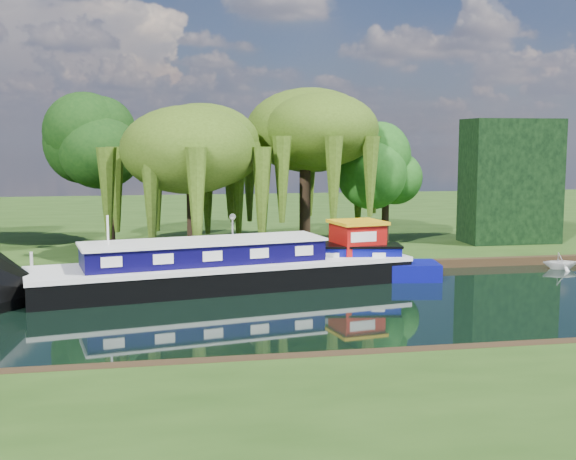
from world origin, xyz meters
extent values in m
plane|color=black|center=(0.00, 0.00, 0.00)|extent=(120.00, 120.00, 0.00)
cube|color=#1E390F|center=(0.00, 34.00, 0.23)|extent=(120.00, 52.00, 0.45)
cube|color=black|center=(-0.48, 4.75, 0.46)|extent=(18.70, 7.41, 1.22)
cube|color=silver|center=(-0.48, 4.75, 1.17)|extent=(18.82, 7.51, 0.22)
cube|color=#090533|center=(-1.48, 4.56, 1.77)|extent=(11.67, 4.99, 0.96)
cube|color=silver|center=(-1.48, 4.56, 2.31)|extent=(11.91, 5.23, 0.12)
cube|color=maroon|center=(6.50, 6.09, 2.05)|extent=(2.61, 2.61, 1.52)
cube|color=#D39A0E|center=(6.50, 6.09, 2.89)|extent=(2.91, 2.91, 0.16)
cylinder|color=silver|center=(-5.86, 3.73, 2.51)|extent=(0.10, 0.10, 2.44)
cube|color=#090B72|center=(3.88, 5.98, 0.37)|extent=(13.52, 4.19, 1.00)
cube|color=#090B72|center=(3.88, 5.98, 1.28)|extent=(9.48, 3.05, 0.83)
cube|color=black|center=(3.88, 5.98, 1.76)|extent=(9.60, 3.17, 0.11)
cube|color=silver|center=(0.29, 5.66, 1.33)|extent=(0.67, 0.15, 0.36)
cube|color=silver|center=(2.60, 5.31, 1.33)|extent=(0.67, 0.15, 0.36)
cube|color=silver|center=(4.90, 4.96, 1.33)|extent=(0.67, 0.15, 0.36)
cube|color=silver|center=(7.21, 4.61, 1.33)|extent=(0.67, 0.15, 0.36)
imported|color=maroon|center=(-5.90, 5.79, 0.00)|extent=(3.46, 2.63, 0.67)
imported|color=silver|center=(18.26, 6.48, 0.00)|extent=(2.18, 1.95, 1.02)
cylinder|color=black|center=(-1.63, 11.94, 2.91)|extent=(0.64, 0.64, 4.91)
ellipsoid|color=#30480F|center=(-1.63, 11.94, 6.46)|extent=(6.86, 6.86, 4.43)
cylinder|color=black|center=(5.52, 14.79, 3.17)|extent=(0.77, 0.77, 5.43)
ellipsoid|color=#30480F|center=(5.52, 14.79, 7.09)|extent=(7.42, 7.42, 4.79)
cylinder|color=black|center=(-6.72, 18.99, 3.83)|extent=(0.63, 0.63, 6.75)
ellipsoid|color=black|center=(-6.72, 18.99, 6.59)|extent=(5.40, 5.40, 5.40)
cylinder|color=black|center=(10.97, 15.26, 3.00)|extent=(0.43, 0.43, 5.11)
ellipsoid|color=#174812|center=(10.97, 15.26, 5.09)|extent=(4.08, 4.08, 4.08)
cube|color=black|center=(19.00, 14.00, 4.45)|extent=(6.00, 3.00, 8.00)
cylinder|color=silver|center=(0.50, 10.50, 1.55)|extent=(0.10, 0.10, 2.20)
sphere|color=white|center=(0.50, 10.50, 2.83)|extent=(0.36, 0.36, 0.36)
cylinder|color=silver|center=(-10.00, 8.40, 0.95)|extent=(0.16, 0.16, 1.00)
cylinder|color=silver|center=(-4.00, 8.40, 0.95)|extent=(0.16, 0.16, 1.00)
cylinder|color=silver|center=(3.00, 8.40, 0.95)|extent=(0.16, 0.16, 1.00)
cylinder|color=silver|center=(9.00, 8.40, 0.95)|extent=(0.16, 0.16, 1.00)
camera|label=1|loc=(-3.62, -29.54, 7.08)|focal=45.00mm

